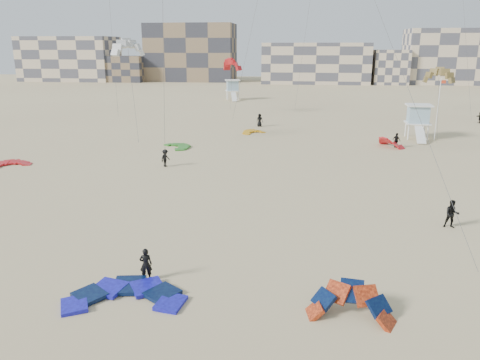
# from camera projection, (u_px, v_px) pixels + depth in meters

# --- Properties ---
(ground) EXTENTS (320.00, 320.00, 0.00)m
(ground) POSITION_uv_depth(u_px,v_px,m) (162.00, 280.00, 22.99)
(ground) COLOR #C5B584
(ground) RESTS_ON ground
(kite_ground_blue) EXTENTS (5.72, 5.92, 0.81)m
(kite_ground_blue) POSITION_uv_depth(u_px,v_px,m) (125.00, 300.00, 21.22)
(kite_ground_blue) COLOR #1B1ED9
(kite_ground_blue) RESTS_ON ground
(kite_ground_orange) EXTENTS (3.81, 3.86, 3.43)m
(kite_ground_orange) POSITION_uv_depth(u_px,v_px,m) (350.00, 316.00, 19.91)
(kite_ground_orange) COLOR #F9511D
(kite_ground_orange) RESTS_ON ground
(kite_ground_red) EXTENTS (4.79, 4.84, 1.14)m
(kite_ground_red) POSITION_uv_depth(u_px,v_px,m) (11.00, 166.00, 45.00)
(kite_ground_red) COLOR red
(kite_ground_red) RESTS_ON ground
(kite_ground_green) EXTENTS (5.10, 5.06, 0.63)m
(kite_ground_green) POSITION_uv_depth(u_px,v_px,m) (178.00, 147.00, 53.10)
(kite_ground_green) COLOR #259029
(kite_ground_green) RESTS_ON ground
(kite_ground_red_far) EXTENTS (4.67, 4.62, 3.27)m
(kite_ground_red_far) POSITION_uv_depth(u_px,v_px,m) (390.00, 147.00, 53.41)
(kite_ground_red_far) COLOR red
(kite_ground_red_far) RESTS_ON ground
(kite_ground_yellow) EXTENTS (4.38, 4.39, 1.18)m
(kite_ground_yellow) POSITION_uv_depth(u_px,v_px,m) (253.00, 133.00, 61.83)
(kite_ground_yellow) COLOR orange
(kite_ground_yellow) RESTS_ON ground
(kitesurfer_main) EXTENTS (0.69, 0.54, 1.67)m
(kitesurfer_main) POSITION_uv_depth(u_px,v_px,m) (146.00, 264.00, 22.80)
(kitesurfer_main) COLOR black
(kitesurfer_main) RESTS_ON ground
(kitesurfer_b) EXTENTS (0.97, 0.80, 1.81)m
(kitesurfer_b) POSITION_uv_depth(u_px,v_px,m) (452.00, 214.00, 29.39)
(kitesurfer_b) COLOR black
(kitesurfer_b) RESTS_ON ground
(kitesurfer_c) EXTENTS (1.02, 1.24, 1.66)m
(kitesurfer_c) POSITION_uv_depth(u_px,v_px,m) (165.00, 158.00, 44.42)
(kitesurfer_c) COLOR black
(kitesurfer_c) RESTS_ON ground
(kitesurfer_d) EXTENTS (0.96, 1.00, 1.67)m
(kitesurfer_d) POSITION_uv_depth(u_px,v_px,m) (396.00, 140.00, 52.70)
(kitesurfer_d) COLOR black
(kitesurfer_d) RESTS_ON ground
(kitesurfer_e) EXTENTS (1.04, 0.85, 1.83)m
(kitesurfer_e) POSITION_uv_depth(u_px,v_px,m) (260.00, 120.00, 66.59)
(kitesurfer_e) COLOR black
(kitesurfer_e) RESTS_ON ground
(kitesurfer_f) EXTENTS (0.79, 1.66, 1.72)m
(kitesurfer_f) POSITION_uv_depth(u_px,v_px,m) (480.00, 117.00, 69.56)
(kitesurfer_f) COLOR black
(kitesurfer_f) RESTS_ON ground
(kite_fly_grey) EXTENTS (5.10, 6.02, 11.23)m
(kite_fly_grey) POSITION_uv_depth(u_px,v_px,m) (128.00, 49.00, 51.59)
(kite_fly_grey) COLOR white
(kite_fly_grey) RESTS_ON ground
(kite_fly_olive) EXTENTS (3.87, 3.89, 8.11)m
(kite_fly_olive) POSITION_uv_depth(u_px,v_px,m) (439.00, 77.00, 48.33)
(kite_fly_olive) COLOR brown
(kite_fly_olive) RESTS_ON ground
(kite_fly_red) EXTENTS (5.34, 5.34, 8.53)m
(kite_fly_red) POSITION_uv_depth(u_px,v_px,m) (232.00, 66.00, 76.33)
(kite_fly_red) COLOR red
(kite_fly_red) RESTS_ON ground
(lifeguard_tower_near) EXTENTS (3.12, 5.80, 4.19)m
(lifeguard_tower_near) POSITION_uv_depth(u_px,v_px,m) (417.00, 122.00, 57.77)
(lifeguard_tower_near) COLOR white
(lifeguard_tower_near) RESTS_ON ground
(lifeguard_tower_far) EXTENTS (3.62, 6.11, 4.20)m
(lifeguard_tower_far) POSITION_uv_depth(u_px,v_px,m) (233.00, 90.00, 99.44)
(lifeguard_tower_far) COLOR white
(lifeguard_tower_far) RESTS_ON ground
(flagpole) EXTENTS (0.61, 0.09, 7.52)m
(flagpole) POSITION_uv_depth(u_px,v_px,m) (438.00, 108.00, 55.63)
(flagpole) COLOR white
(flagpole) RESTS_ON ground
(condo_west_a) EXTENTS (30.00, 15.00, 14.00)m
(condo_west_a) POSITION_uv_depth(u_px,v_px,m) (70.00, 59.00, 153.80)
(condo_west_a) COLOR beige
(condo_west_a) RESTS_ON ground
(condo_west_b) EXTENTS (28.00, 14.00, 18.00)m
(condo_west_b) POSITION_uv_depth(u_px,v_px,m) (191.00, 53.00, 151.98)
(condo_west_b) COLOR #7E674C
(condo_west_b) RESTS_ON ground
(condo_mid) EXTENTS (32.00, 16.00, 12.00)m
(condo_mid) POSITION_uv_depth(u_px,v_px,m) (315.00, 63.00, 143.92)
(condo_mid) COLOR beige
(condo_mid) RESTS_ON ground
(condo_east) EXTENTS (26.00, 14.00, 16.00)m
(condo_east) POSITION_uv_depth(u_px,v_px,m) (450.00, 57.00, 140.20)
(condo_east) COLOR beige
(condo_east) RESTS_ON ground
(condo_fill_left) EXTENTS (12.00, 10.00, 8.00)m
(condo_fill_left) POSITION_uv_depth(u_px,v_px,m) (127.00, 69.00, 150.18)
(condo_fill_left) COLOR #7E674C
(condo_fill_left) RESTS_ON ground
(condo_fill_right) EXTENTS (10.00, 10.00, 10.00)m
(condo_fill_right) POSITION_uv_depth(u_px,v_px,m) (390.00, 67.00, 139.50)
(condo_fill_right) COLOR beige
(condo_fill_right) RESTS_ON ground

